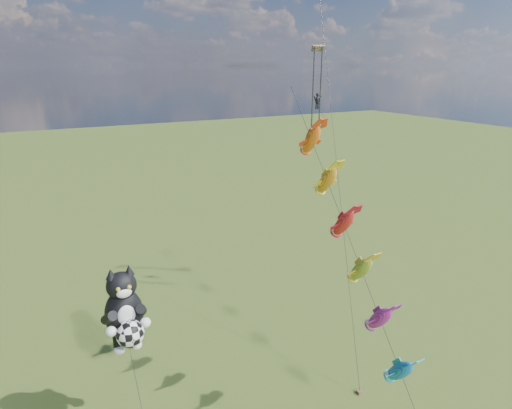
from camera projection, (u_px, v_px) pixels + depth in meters
name	position (u px, v px, depth m)	size (l,w,h in m)	color
cat_kite_rig	(125.00, 312.00, 24.98)	(2.56, 4.12, 10.25)	brown
fish_windsock_rig	(352.00, 247.00, 24.73)	(0.85, 15.97, 19.90)	brown
parafoil_rig	(319.00, 96.00, 37.05)	(7.40, 16.36, 26.52)	brown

